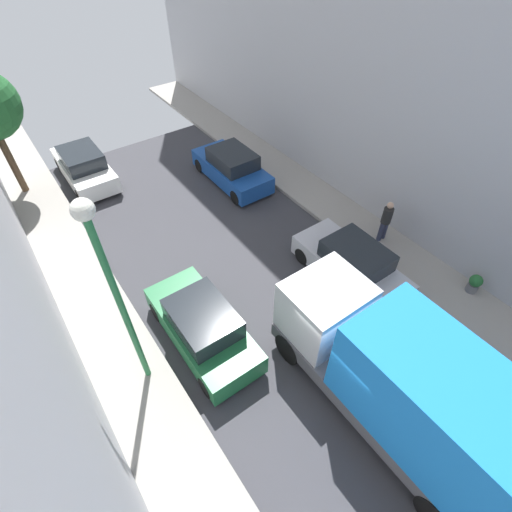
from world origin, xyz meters
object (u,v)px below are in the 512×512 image
object	(u,v)px
potted_plant_1	(475,283)
pedestrian	(386,220)
parked_car_left_3	(84,167)
delivery_truck	(401,381)
lamp_post	(111,281)
parked_car_right_2	(352,265)
parked_car_left_2	(203,326)
parked_car_right_3	(232,168)

from	to	relation	value
potted_plant_1	pedestrian	bearing A→B (deg)	97.52
parked_car_left_3	delivery_truck	xyz separation A→B (m)	(2.70, -15.40, 1.07)
pedestrian	lamp_post	world-z (taller)	lamp_post
potted_plant_1	lamp_post	size ratio (longest dim) A/B	0.12
parked_car_right_2	pedestrian	bearing A→B (deg)	15.78
parked_car_left_2	parked_car_left_3	xyz separation A→B (m)	(0.00, 10.66, 0.00)
parked_car_right_3	parked_car_left_2	bearing A→B (deg)	-128.94
parked_car_right_3	potted_plant_1	xyz separation A→B (m)	(2.86, -10.35, -0.19)
parked_car_left_3	parked_car_right_3	distance (m)	6.71
parked_car_right_3	potted_plant_1	world-z (taller)	parked_car_right_3
delivery_truck	lamp_post	distance (m)	6.92
parked_car_left_3	parked_car_right_2	bearing A→B (deg)	-64.74
pedestrian	lamp_post	xyz separation A→B (m)	(-9.69, -0.00, 3.02)
parked_car_right_3	delivery_truck	bearing A→B (deg)	-103.29
parked_car_left_2	parked_car_right_2	xyz separation A→B (m)	(5.40, -0.78, 0.00)
parked_car_left_2	lamp_post	distance (m)	3.88
parked_car_left_3	parked_car_right_2	xyz separation A→B (m)	(5.40, -11.44, 0.00)
parked_car_left_3	lamp_post	bearing A→B (deg)	-100.00
delivery_truck	lamp_post	size ratio (longest dim) A/B	1.09
parked_car_left_2	parked_car_left_3	size ratio (longest dim) A/B	1.00
parked_car_right_2	potted_plant_1	size ratio (longest dim) A/B	5.93
delivery_truck	pedestrian	bearing A→B (deg)	42.31
parked_car_left_2	parked_car_left_3	world-z (taller)	same
delivery_truck	pedestrian	distance (m)	6.92
pedestrian	potted_plant_1	size ratio (longest dim) A/B	2.43
parked_car_right_2	parked_car_right_3	bearing A→B (deg)	90.00
parked_car_left_2	potted_plant_1	bearing A→B (deg)	-23.94
parked_car_left_2	parked_car_left_3	distance (m)	10.66
parked_car_right_2	parked_car_right_3	xyz separation A→B (m)	(0.00, 7.47, 0.00)
delivery_truck	potted_plant_1	distance (m)	5.80
parked_car_left_3	parked_car_right_3	world-z (taller)	same
parked_car_right_3	lamp_post	distance (m)	10.53
parked_car_left_3	parked_car_right_3	xyz separation A→B (m)	(5.40, -3.98, 0.00)
potted_plant_1	parked_car_right_2	bearing A→B (deg)	134.80
parked_car_right_2	potted_plant_1	distance (m)	4.07
parked_car_left_3	delivery_truck	distance (m)	15.68
parked_car_right_3	pedestrian	size ratio (longest dim) A/B	2.44
parked_car_left_2	potted_plant_1	world-z (taller)	parked_car_left_2
pedestrian	potted_plant_1	xyz separation A→B (m)	(0.47, -3.56, -0.55)
delivery_truck	potted_plant_1	world-z (taller)	delivery_truck
parked_car_right_3	lamp_post	world-z (taller)	lamp_post
parked_car_right_2	pedestrian	size ratio (longest dim) A/B	2.44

